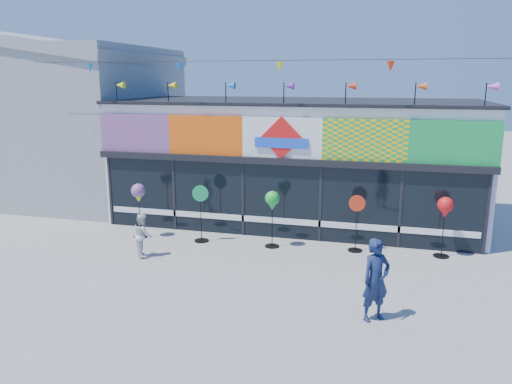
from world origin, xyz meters
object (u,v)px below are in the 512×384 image
(spinner_3, at_px, (356,222))
(spinner_4, at_px, (445,209))
(spinner_1, at_px, (201,212))
(child, at_px, (143,235))
(adult_man, at_px, (376,280))
(spinner_0, at_px, (138,195))
(spinner_2, at_px, (272,202))

(spinner_3, distance_m, spinner_4, 2.39)
(spinner_1, height_order, spinner_4, spinner_1)
(spinner_3, relative_size, spinner_4, 0.96)
(spinner_3, distance_m, child, 5.97)
(adult_man, bearing_deg, spinner_0, 114.76)
(adult_man, bearing_deg, spinner_1, 105.82)
(spinner_1, distance_m, spinner_2, 2.22)
(spinner_4, height_order, adult_man, adult_man)
(spinner_1, distance_m, spinner_4, 6.92)
(spinner_0, bearing_deg, adult_man, -27.28)
(spinner_0, height_order, child, spinner_0)
(spinner_3, bearing_deg, spinner_4, 3.11)
(spinner_1, distance_m, adult_man, 6.46)
(spinner_1, bearing_deg, spinner_2, 1.37)
(spinner_1, xyz_separation_m, spinner_3, (4.56, 0.30, -0.05))
(spinner_1, bearing_deg, spinner_3, 3.81)
(spinner_1, xyz_separation_m, spinner_4, (6.89, 0.43, 0.45))
(spinner_0, distance_m, adult_man, 8.09)
(spinner_2, height_order, adult_man, adult_man)
(spinner_1, bearing_deg, spinner_4, 3.57)
(spinner_3, xyz_separation_m, spinner_4, (2.33, 0.13, 0.50))
(spinner_3, bearing_deg, spinner_1, -176.19)
(child, bearing_deg, spinner_2, -100.58)
(spinner_3, distance_m, adult_man, 4.17)
(spinner_1, bearing_deg, child, -124.19)
(spinner_2, distance_m, spinner_3, 2.44)
(spinner_4, relative_size, child, 1.40)
(child, bearing_deg, spinner_0, -7.30)
(spinner_2, distance_m, child, 3.75)
(spinner_4, bearing_deg, adult_man, -111.62)
(spinner_2, height_order, child, spinner_2)
(spinner_1, relative_size, adult_man, 1.01)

